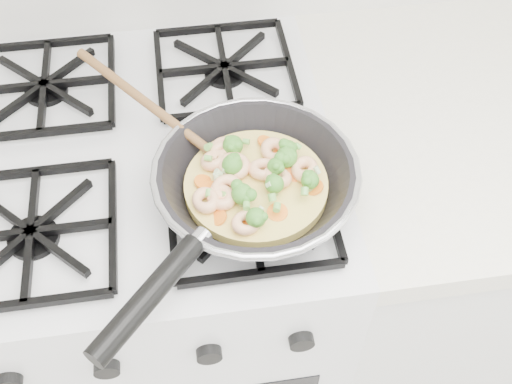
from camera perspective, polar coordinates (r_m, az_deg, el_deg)
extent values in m
cube|color=white|center=(1.35, -7.74, -9.10)|extent=(0.60, 0.60, 0.90)
cube|color=black|center=(0.98, -10.59, 4.36)|extent=(0.56, 0.56, 0.02)
torus|color=#B7B7BE|center=(0.84, 0.00, 1.91)|extent=(0.29, 0.29, 0.01)
cylinder|color=black|center=(0.74, -9.86, -9.46)|extent=(0.14, 0.16, 0.03)
cylinder|color=#EFD768|center=(0.87, 0.00, 0.55)|extent=(0.20, 0.20, 0.02)
ellipsoid|color=brown|center=(0.87, -2.62, 2.84)|extent=(0.06, 0.06, 0.01)
cylinder|color=brown|center=(0.93, -9.80, 7.90)|extent=(0.20, 0.20, 0.07)
torus|color=#FAC594|center=(0.83, -3.19, -0.48)|extent=(0.06, 0.06, 0.02)
torus|color=#FAC594|center=(0.85, 1.94, 1.38)|extent=(0.06, 0.06, 0.03)
torus|color=#FAC594|center=(0.89, -3.15, 3.89)|extent=(0.06, 0.06, 0.02)
torus|color=#FAC594|center=(0.86, 0.68, 2.08)|extent=(0.05, 0.05, 0.02)
torus|color=#FAC594|center=(0.87, -2.02, 2.38)|extent=(0.05, 0.06, 0.03)
torus|color=#FAC594|center=(0.89, 1.72, 3.77)|extent=(0.06, 0.06, 0.03)
torus|color=#FAC594|center=(0.88, -3.77, 2.90)|extent=(0.05, 0.05, 0.02)
torus|color=#FAC594|center=(0.81, -0.90, -2.82)|extent=(0.06, 0.06, 0.02)
torus|color=#FAC594|center=(0.87, 4.44, 2.10)|extent=(0.05, 0.05, 0.02)
torus|color=#FAC594|center=(0.87, -1.71, 2.29)|extent=(0.05, 0.05, 0.02)
torus|color=#FAC594|center=(0.83, -4.59, -0.75)|extent=(0.06, 0.05, 0.02)
torus|color=#FAC594|center=(0.88, -3.03, 3.40)|extent=(0.05, 0.05, 0.02)
torus|color=#FAC594|center=(0.84, -2.73, 0.34)|extent=(0.07, 0.07, 0.02)
ellipsoid|color=#4C9530|center=(0.86, -2.17, 2.48)|extent=(0.04, 0.04, 0.03)
ellipsoid|color=#4C9530|center=(0.88, 2.94, 3.94)|extent=(0.03, 0.03, 0.02)
ellipsoid|color=#4C9530|center=(0.84, 4.95, 1.07)|extent=(0.03, 0.03, 0.02)
ellipsoid|color=#4C9530|center=(0.85, 1.81, 2.36)|extent=(0.03, 0.03, 0.02)
ellipsoid|color=#4C9530|center=(0.82, -1.27, -0.18)|extent=(0.04, 0.04, 0.03)
ellipsoid|color=#4C9530|center=(0.88, -2.12, 4.27)|extent=(0.04, 0.04, 0.03)
ellipsoid|color=#4C9530|center=(0.80, -0.01, -2.34)|extent=(0.03, 0.03, 0.03)
ellipsoid|color=#4C9530|center=(0.86, 2.81, 3.20)|extent=(0.04, 0.04, 0.03)
ellipsoid|color=#4C9530|center=(0.83, 1.69, 0.74)|extent=(0.03, 0.03, 0.03)
cylinder|color=orange|center=(0.87, 2.99, 1.49)|extent=(0.04, 0.04, 0.01)
cylinder|color=orange|center=(0.82, -3.41, -2.36)|extent=(0.03, 0.03, 0.01)
cylinder|color=orange|center=(0.83, 1.96, -1.86)|extent=(0.04, 0.04, 0.01)
cylinder|color=orange|center=(0.91, 0.95, 4.55)|extent=(0.03, 0.04, 0.01)
cylinder|color=orange|center=(0.86, -4.19, 0.42)|extent=(0.03, 0.03, 0.00)
cylinder|color=orange|center=(0.89, 2.15, 3.22)|extent=(0.04, 0.04, 0.01)
cylinder|color=orange|center=(0.86, -4.78, 0.90)|extent=(0.03, 0.03, 0.01)
cylinder|color=orange|center=(0.87, 1.99, 2.09)|extent=(0.02, 0.02, 0.01)
cylinder|color=orange|center=(0.86, 5.27, 0.43)|extent=(0.04, 0.04, 0.01)
cylinder|color=orange|center=(0.82, -1.11, -2.81)|extent=(0.03, 0.03, 0.01)
cylinder|color=#BAD999|center=(0.85, -3.43, 1.77)|extent=(0.01, 0.01, 0.01)
cylinder|color=#6EB849|center=(0.81, -0.87, -1.27)|extent=(0.01, 0.01, 0.01)
cylinder|color=#6EB849|center=(0.88, 3.83, 4.18)|extent=(0.01, 0.01, 0.01)
cylinder|color=#BAD999|center=(0.85, 5.57, 2.00)|extent=(0.01, 0.01, 0.01)
cylinder|color=#6EB849|center=(0.83, 4.45, 0.06)|extent=(0.01, 0.01, 0.01)
cylinder|color=#6EB849|center=(0.81, 1.92, -1.40)|extent=(0.01, 0.01, 0.01)
cylinder|color=#6EB849|center=(0.83, -4.31, -0.11)|extent=(0.01, 0.01, 0.01)
cylinder|color=#BAD999|center=(0.86, -2.78, 2.13)|extent=(0.01, 0.01, 0.01)
cylinder|color=#6EB849|center=(0.89, -0.90, 4.61)|extent=(0.01, 0.01, 0.01)
cylinder|color=#BAD999|center=(0.81, 0.40, -1.62)|extent=(0.01, 0.01, 0.01)
cylinder|color=#6EB849|center=(0.86, -4.37, 3.09)|extent=(0.01, 0.01, 0.01)
cylinder|color=#6EB849|center=(0.88, -4.32, 4.13)|extent=(0.01, 0.01, 0.01)
cylinder|color=#6EB849|center=(0.88, -1.71, 4.60)|extent=(0.01, 0.01, 0.01)
cylinder|color=#BAD999|center=(0.83, 1.23, 0.68)|extent=(0.01, 0.01, 0.01)
cylinder|color=#BAD999|center=(0.85, -3.63, 1.37)|extent=(0.01, 0.01, 0.01)
cylinder|color=#6EB849|center=(0.82, 1.47, -0.47)|extent=(0.01, 0.01, 0.01)
cylinder|color=#6EB849|center=(0.83, -2.94, -0.22)|extent=(0.01, 0.01, 0.01)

